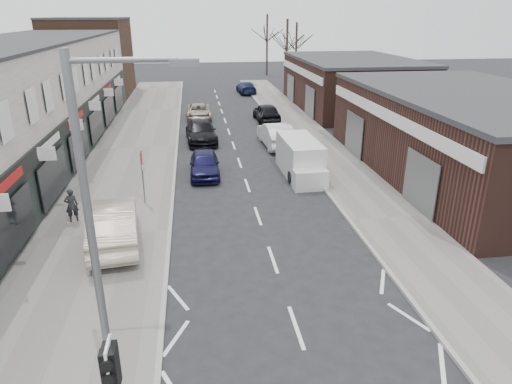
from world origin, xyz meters
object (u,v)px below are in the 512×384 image
object	(u,v)px
warning_sign	(142,161)
white_van	(300,158)
parked_car_right_a	(276,134)
parked_car_right_b	(267,112)
street_lamp	(102,242)
parked_car_left_b	(201,132)
traffic_light	(112,380)
parked_car_right_c	(246,87)
pedestrian	(72,205)
sedan_on_pavement	(113,223)
parked_car_left_c	(199,112)
parked_car_left_a	(204,164)

from	to	relation	value
warning_sign	white_van	distance (m)	9.08
parked_car_right_a	parked_car_right_b	bearing A→B (deg)	-97.55
street_lamp	white_van	size ratio (longest dim) A/B	1.52
parked_car_right_b	parked_car_left_b	bearing A→B (deg)	43.91
traffic_light	parked_car_right_c	bearing A→B (deg)	80.24
white_van	pedestrian	distance (m)	12.38
parked_car_left_b	parked_car_right_b	distance (m)	8.19
warning_sign	sedan_on_pavement	distance (m)	4.30
parked_car_right_a	street_lamp	bearing A→B (deg)	68.37
parked_car_left_c	parked_car_right_c	distance (m)	14.15
parked_car_left_a	parked_car_right_c	size ratio (longest dim) A/B	0.88
sedan_on_pavement	parked_car_right_a	size ratio (longest dim) A/B	1.03
parked_car_left_c	parked_car_right_b	size ratio (longest dim) A/B	1.00
parked_car_right_b	white_van	bearing A→B (deg)	86.75
sedan_on_pavement	pedestrian	size ratio (longest dim) A/B	3.38
sedan_on_pavement	white_van	bearing A→B (deg)	-148.80
sedan_on_pavement	parked_car_right_c	world-z (taller)	sedan_on_pavement
parked_car_right_c	white_van	bearing A→B (deg)	86.88
sedan_on_pavement	parked_car_right_b	bearing A→B (deg)	-121.59
warning_sign	parked_car_left_b	world-z (taller)	warning_sign
sedan_on_pavement	parked_car_left_c	bearing A→B (deg)	-106.87
traffic_light	warning_sign	xyz separation A→B (m)	(-0.76, 14.02, -0.21)
pedestrian	parked_car_left_c	world-z (taller)	pedestrian
sedan_on_pavement	parked_car_right_c	bearing A→B (deg)	-112.28
sedan_on_pavement	street_lamp	bearing A→B (deg)	92.19
pedestrian	parked_car_right_a	bearing A→B (deg)	-155.03
parked_car_right_c	parked_car_left_b	bearing A→B (deg)	72.03
warning_sign	street_lamp	bearing A→B (deg)	-87.16
parked_car_right_b	parked_car_right_c	size ratio (longest dim) A/B	0.98
parked_car_left_b	parked_car_right_b	world-z (taller)	parked_car_right_b
parked_car_left_a	parked_car_left_c	bearing A→B (deg)	90.61
traffic_light	warning_sign	world-z (taller)	traffic_light
street_lamp	parked_car_right_b	world-z (taller)	street_lamp
sedan_on_pavement	parked_car_left_b	distance (m)	15.82
sedan_on_pavement	parked_car_right_a	world-z (taller)	sedan_on_pavement
pedestrian	white_van	bearing A→B (deg)	-176.35
parked_car_left_a	parked_car_left_c	xyz separation A→B (m)	(0.00, 15.02, -0.06)
parked_car_left_c	parked_car_left_b	bearing A→B (deg)	-90.36
parked_car_left_c	street_lamp	bearing A→B (deg)	-94.55
sedan_on_pavement	pedestrian	world-z (taller)	sedan_on_pavement
parked_car_right_b	parked_car_left_a	bearing A→B (deg)	64.77
street_lamp	sedan_on_pavement	world-z (taller)	street_lamp
pedestrian	parked_car_left_a	distance (m)	8.18
street_lamp	parked_car_left_c	bearing A→B (deg)	85.81
parked_car_left_c	parked_car_right_a	xyz separation A→B (m)	(5.11, -9.51, 0.19)
traffic_light	white_van	bearing A→B (deg)	66.37
white_van	parked_car_left_a	xyz separation A→B (m)	(-5.39, 0.60, -0.27)
parked_car_left_a	parked_car_right_b	xyz separation A→B (m)	(5.70, 13.26, 0.08)
parked_car_left_a	traffic_light	bearing A→B (deg)	-96.38
sedan_on_pavement	traffic_light	bearing A→B (deg)	91.74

